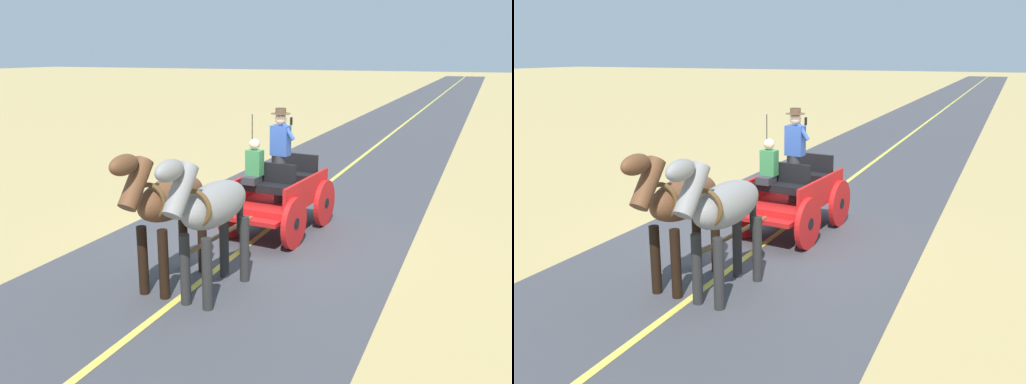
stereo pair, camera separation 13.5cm
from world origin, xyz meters
TOP-DOWN VIEW (x-y plane):
  - ground_plane at (0.00, 0.00)m, footprint 200.00×200.00m
  - road_surface at (0.00, 0.00)m, footprint 5.59×160.00m
  - road_centre_stripe at (0.00, 0.00)m, footprint 0.12×160.00m
  - horse_drawn_carriage at (-0.24, -0.44)m, footprint 1.59×4.52m
  - horse_near_side at (-0.39, 2.61)m, footprint 0.65×2.13m
  - horse_off_side at (0.38, 2.55)m, footprint 0.60×2.13m

SIDE VIEW (x-z plane):
  - ground_plane at x=0.00m, z-range 0.00..0.00m
  - road_surface at x=0.00m, z-range 0.00..0.01m
  - road_centre_stripe at x=0.00m, z-range 0.01..0.01m
  - horse_drawn_carriage at x=-0.24m, z-range -0.43..2.07m
  - horse_near_side at x=-0.39m, z-range 0.22..2.43m
  - horse_off_side at x=0.38m, z-range 0.22..2.43m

